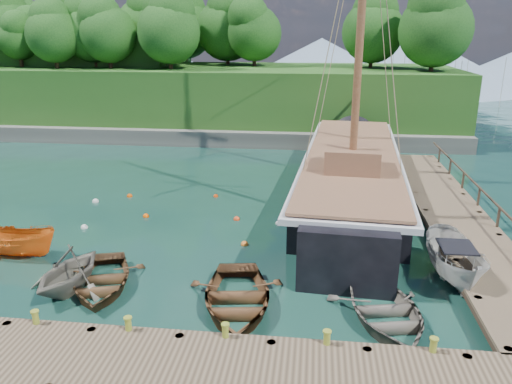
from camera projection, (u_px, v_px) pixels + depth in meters
The scene contains 25 objects.
ground at pixel (199, 273), 20.12m from camera, with size 160.00×160.00×0.00m, color #14372F.
dock_near at pixel (216, 372), 13.63m from camera, with size 20.00×3.20×1.10m.
dock_east at pixel (452, 214), 25.29m from camera, with size 3.20×24.00×1.10m.
bollard_0 at pixel (39, 340), 15.76m from camera, with size 0.26×0.26×0.45m, color olive.
bollard_1 at pixel (130, 347), 15.42m from camera, with size 0.26×0.26×0.45m, color olive.
bollard_2 at pixel (226, 354), 15.08m from camera, with size 0.26×0.26×0.45m, color olive.
bollard_3 at pixel (326, 361), 14.74m from camera, with size 0.26×0.26×0.45m, color olive.
bollard_4 at pixel (430, 369), 14.40m from camera, with size 0.26×0.26×0.45m, color olive.
rowboat_0 at pixel (102, 288), 18.94m from camera, with size 3.13×4.39×0.91m, color #52371F.
rowboat_1 at pixel (71, 289), 18.83m from camera, with size 3.02×3.50×1.84m, color slate.
rowboat_2 at pixel (236, 308), 17.58m from camera, with size 3.55×4.97×1.03m, color #53341D.
rowboat_3 at pixel (385, 321), 16.77m from camera, with size 3.32×4.65×0.96m, color #5A534B.
motorboat_orange at pixel (17, 255), 21.64m from camera, with size 1.45×3.84×1.48m, color orange.
cabin_boat_white at pixel (452, 280), 19.53m from camera, with size 1.78×4.72×1.82m, color beige.
schooner at pixel (351, 180), 28.38m from camera, with size 6.79×28.71×21.24m.
mooring_buoy_0 at pixel (84, 228), 24.63m from camera, with size 0.35×0.35×0.35m, color silver.
mooring_buoy_1 at pixel (146, 217), 26.11m from camera, with size 0.32×0.32×0.32m, color #F85501.
mooring_buoy_2 at pixel (237, 220), 25.72m from camera, with size 0.33×0.33×0.33m, color #EA4519.
mooring_buoy_3 at pixel (278, 224), 25.16m from camera, with size 0.29×0.29×0.29m, color white.
mooring_buoy_4 at pixel (130, 197), 29.26m from camera, with size 0.33×0.33×0.33m, color #D94A05.
mooring_buoy_5 at pixel (216, 197), 29.26m from camera, with size 0.27×0.27×0.27m, color #DF3E08.
mooring_buoy_6 at pixel (96, 202), 28.36m from camera, with size 0.37×0.37×0.37m, color silver.
mooring_buoy_7 at pixel (245, 245), 22.70m from camera, with size 0.35×0.35×0.35m, color orange.
headland at pixel (142, 70), 49.47m from camera, with size 51.00×19.31×12.90m.
distant_ridge at pixel (317, 61), 84.35m from camera, with size 117.00×40.00×10.00m.
Camera 1 is at (4.44, -17.72, 9.34)m, focal length 35.00 mm.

